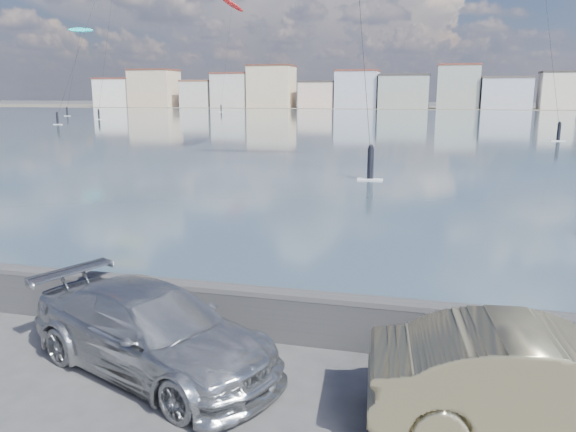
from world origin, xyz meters
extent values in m
plane|color=#333335|center=(0.00, 0.00, 0.00)|extent=(700.00, 700.00, 0.00)
cube|color=#304C56|center=(0.00, 91.50, 0.01)|extent=(500.00, 177.00, 0.00)
cube|color=#4C473D|center=(0.00, 200.00, 0.01)|extent=(500.00, 60.00, 0.00)
cube|color=#28282B|center=(0.00, 2.70, 0.45)|extent=(400.00, 0.35, 0.90)
cylinder|color=#28282B|center=(0.00, 2.70, 0.90)|extent=(400.00, 0.36, 0.36)
cube|color=white|center=(-112.00, 186.00, 5.00)|extent=(14.00, 11.00, 10.00)
cube|color=brown|center=(-112.00, 186.00, 10.30)|extent=(14.28, 11.22, 0.60)
cube|color=#CCB293|center=(-96.50, 186.00, 6.50)|extent=(16.00, 12.00, 13.00)
cube|color=#562D23|center=(-96.50, 186.00, 13.30)|extent=(16.32, 12.24, 0.60)
cube|color=beige|center=(-79.00, 186.00, 4.50)|extent=(11.00, 10.00, 9.00)
cube|color=brown|center=(-79.00, 186.00, 9.30)|extent=(11.22, 10.20, 0.60)
cube|color=beige|center=(-66.00, 186.00, 5.75)|extent=(13.00, 11.00, 11.50)
cube|color=brown|center=(-66.00, 186.00, 11.80)|extent=(13.26, 11.22, 0.60)
cube|color=beige|center=(-51.50, 186.00, 7.00)|extent=(15.00, 12.00, 14.00)
cube|color=#562D23|center=(-51.50, 186.00, 14.30)|extent=(15.30, 12.24, 0.60)
cube|color=beige|center=(-35.00, 186.00, 4.25)|extent=(12.00, 10.00, 8.50)
cube|color=#383330|center=(-35.00, 186.00, 8.80)|extent=(12.24, 10.20, 0.60)
cube|color=#B2B7C6|center=(-21.50, 186.00, 6.00)|extent=(14.00, 11.00, 12.00)
cube|color=brown|center=(-21.50, 186.00, 12.30)|extent=(14.28, 11.22, 0.60)
cube|color=gray|center=(-6.00, 186.00, 5.25)|extent=(16.00, 13.00, 10.50)
cube|color=#383330|center=(-6.00, 186.00, 10.80)|extent=(16.32, 13.26, 0.60)
cube|color=gray|center=(11.00, 186.00, 6.75)|extent=(13.00, 10.00, 13.50)
cube|color=brown|center=(11.00, 186.00, 13.80)|extent=(13.26, 10.20, 0.60)
cube|color=#B2B7C6|center=(25.50, 186.00, 4.75)|extent=(15.00, 12.00, 9.50)
cube|color=#4C423D|center=(25.50, 186.00, 9.80)|extent=(15.30, 12.24, 0.60)
cube|color=beige|center=(41.00, 186.00, 5.50)|extent=(11.00, 9.00, 11.00)
cube|color=#383330|center=(41.00, 186.00, 11.30)|extent=(11.22, 9.18, 0.60)
imported|color=#ABAEB2|center=(-0.64, 0.99, 0.73)|extent=(5.41, 3.79, 1.46)
imported|color=tan|center=(5.54, 0.56, 0.80)|extent=(5.00, 2.18, 1.60)
cube|color=white|center=(0.60, 24.04, 0.05)|extent=(1.40, 0.42, 0.08)
cylinder|color=black|center=(0.60, 24.04, 0.95)|extent=(0.36, 0.36, 1.70)
sphere|color=black|center=(0.60, 24.04, 1.85)|extent=(0.28, 0.28, 0.28)
ellipsoid|color=red|center=(-52.49, 149.74, 29.21)|extent=(6.44, 6.92, 4.37)
cube|color=white|center=(-50.84, 134.96, 0.05)|extent=(1.40, 0.42, 0.08)
cylinder|color=black|center=(-50.84, 134.96, 0.95)|extent=(0.36, 0.36, 1.70)
sphere|color=black|center=(-50.84, 134.96, 1.85)|extent=(0.28, 0.28, 0.28)
cylinder|color=black|center=(-51.67, 142.35, 15.25)|extent=(1.68, 14.81, 27.92)
cube|color=white|center=(16.27, 55.26, 0.05)|extent=(1.40, 0.42, 0.08)
cylinder|color=black|center=(16.27, 55.26, 0.95)|extent=(0.36, 0.36, 1.70)
sphere|color=black|center=(16.27, 55.26, 1.85)|extent=(0.28, 0.28, 0.28)
ellipsoid|color=#19BFBF|center=(-72.85, 107.45, 18.59)|extent=(3.04, 8.41, 2.42)
cube|color=white|center=(-73.29, 100.75, 0.05)|extent=(1.40, 0.42, 0.08)
cylinder|color=black|center=(-73.29, 100.75, 0.95)|extent=(0.36, 0.36, 1.70)
sphere|color=black|center=(-73.29, 100.75, 1.85)|extent=(0.28, 0.28, 0.28)
cylinder|color=black|center=(-73.07, 104.10, 9.94)|extent=(0.47, 6.74, 17.30)
cube|color=white|center=(-53.28, 70.16, 0.05)|extent=(1.40, 0.42, 0.08)
cylinder|color=black|center=(-53.28, 70.16, 0.95)|extent=(0.36, 0.36, 1.70)
sphere|color=black|center=(-53.28, 70.16, 1.85)|extent=(0.28, 0.28, 0.28)
cylinder|color=black|center=(-51.75, 76.40, 13.75)|extent=(3.08, 12.52, 24.91)
cube|color=white|center=(-57.11, 87.57, 0.05)|extent=(1.40, 0.42, 0.08)
cylinder|color=black|center=(-57.11, 87.57, 0.95)|extent=(0.36, 0.36, 1.70)
sphere|color=black|center=(-57.11, 87.57, 1.85)|extent=(0.28, 0.28, 0.28)
cylinder|color=black|center=(-58.24, 93.70, 14.14)|extent=(2.30, 12.31, 25.70)
camera|label=1|loc=(3.85, -7.15, 4.71)|focal=35.00mm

